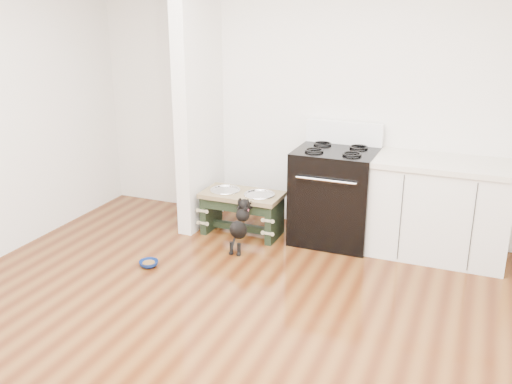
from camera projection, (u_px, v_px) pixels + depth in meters
name	position (u px, v px, depth m)	size (l,w,h in m)	color
ground	(214.00, 350.00, 3.89)	(5.00, 5.00, 0.00)	#421D0B
room_shell	(208.00, 116.00, 3.37)	(5.00, 5.00, 5.00)	silver
partition_wall	(199.00, 96.00, 5.72)	(0.15, 0.80, 2.70)	silver
oven_range	(335.00, 194.00, 5.54)	(0.76, 0.69, 1.14)	black
cabinet_run	(439.00, 209.00, 5.21)	(1.24, 0.64, 0.91)	silver
dog_feeder	(242.00, 205.00, 5.73)	(0.80, 0.43, 0.46)	black
puppy	(240.00, 224.00, 5.37)	(0.14, 0.41, 0.49)	black
floor_bowl	(149.00, 264.00, 5.10)	(0.18, 0.18, 0.05)	navy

